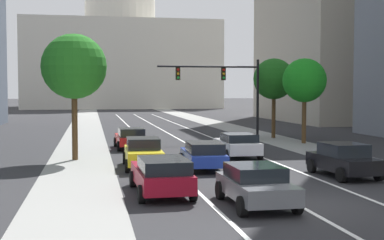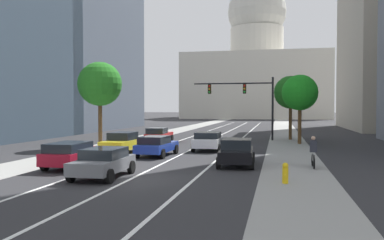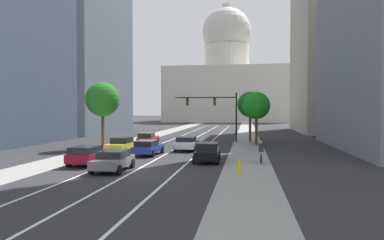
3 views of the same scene
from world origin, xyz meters
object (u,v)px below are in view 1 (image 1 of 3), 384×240
car_white (237,145)px  car_red (130,138)px  car_gray (256,184)px  car_yellow (143,152)px  car_crimson (161,174)px  car_black (344,159)px  capitol_building (120,44)px  street_tree_near_left (74,67)px  street_tree_far_right (274,79)px  traffic_signal_mast (226,83)px  street_tree_near_right (304,81)px  car_blue (204,155)px

car_white → car_red: 8.16m
car_red → car_gray: size_ratio=1.07×
car_yellow → car_crimson: bearing=-178.5°
car_black → car_red: bearing=30.2°
car_black → car_gray: car_black is taller
capitol_building → car_black: size_ratio=10.23×
car_red → street_tree_near_left: size_ratio=0.62×
street_tree_far_right → street_tree_near_left: street_tree_near_left is taller
car_yellow → traffic_signal_mast: 16.15m
car_gray → traffic_signal_mast: 24.05m
car_crimson → car_white: (5.71, 10.08, -0.01)m
street_tree_near_right → car_yellow: bearing=-141.2°
car_yellow → car_white: 6.46m
car_red → car_gray: car_red is taller
car_crimson → car_yellow: bearing=-1.0°
car_crimson → street_tree_near_right: bearing=-37.4°
car_blue → car_black: car_black is taller
car_black → car_gray: (-5.71, -5.13, -0.05)m
capitol_building → car_blue: bearing=-90.8°
street_tree_far_right → car_white: bearing=-118.0°
street_tree_far_right → street_tree_near_left: 19.14m
car_blue → street_tree_near_right: (9.88, 11.34, 3.84)m
car_black → car_gray: 7.68m
car_crimson → car_gray: 3.79m
car_white → street_tree_far_right: 14.11m
street_tree_near_right → traffic_signal_mast: bearing=145.4°
car_black → car_yellow: bearing=60.1°
car_crimson → street_tree_near_right: (12.72, 17.30, 3.80)m
car_yellow → car_red: (0.01, 8.85, -0.04)m
car_crimson → car_gray: bearing=-132.3°
car_black → car_gray: bearing=129.3°
car_red → car_black: bearing=-148.9°
car_crimson → traffic_signal_mast: 22.45m
traffic_signal_mast → street_tree_far_right: street_tree_far_right is taller
car_crimson → car_white: size_ratio=1.17×
street_tree_near_right → street_tree_near_left: bearing=-158.1°
car_blue → car_crimson: size_ratio=0.92×
car_blue → car_gray: (0.01, -8.46, 0.00)m
car_yellow → car_blue: bearing=-109.6°
car_crimson → car_white: bearing=-30.6°
capitol_building → car_blue: (-1.43, -99.75, -13.74)m
car_red → traffic_signal_mast: 9.85m
capitol_building → street_tree_near_right: bearing=-84.5°
street_tree_near_right → car_gray: bearing=-116.5°
traffic_signal_mast → capitol_building: bearing=92.3°
car_gray → car_blue: bearing=-0.5°
car_red → street_tree_far_right: bearing=-64.8°
car_red → traffic_signal_mast: bearing=-59.6°
car_white → street_tree_near_left: size_ratio=0.58×
capitol_building → traffic_signal_mast: (3.44, -84.95, -10.00)m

